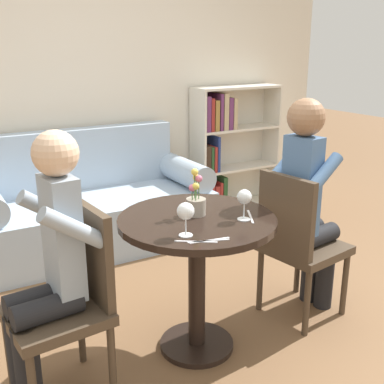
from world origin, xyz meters
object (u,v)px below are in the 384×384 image
chair_left (70,296)px  chair_right (297,240)px  person_right (308,203)px  wine_glass_right (244,198)px  flower_vase (196,201)px  couch (94,209)px  bookshelf_right (224,148)px  wine_glass_left (186,212)px  person_left (48,268)px

chair_left → chair_right: 1.33m
person_right → wine_glass_right: (-0.56, -0.14, 0.16)m
person_right → flower_vase: person_right is taller
wine_glass_right → flower_vase: bearing=133.3°
couch → person_right: (0.75, -1.62, 0.39)m
bookshelf_right → person_right: size_ratio=0.92×
chair_right → person_right: (0.08, 0.02, 0.20)m
chair_left → wine_glass_left: wine_glass_left is taller
couch → flower_vase: bearing=-89.5°
couch → wine_glass_right: 1.86m
chair_right → flower_vase: flower_vase is taller
wine_glass_right → wine_glass_left: bearing=-174.1°
wine_glass_right → bookshelf_right: bearing=58.2°
wine_glass_left → wine_glass_right: bearing=5.9°
bookshelf_right → wine_glass_right: size_ratio=7.74×
flower_vase → bookshelf_right: bearing=52.3°
couch → wine_glass_left: (-0.17, -1.80, 0.55)m
chair_left → wine_glass_left: 0.65m
chair_left → person_left: size_ratio=0.72×
bookshelf_right → chair_left: bearing=-138.3°
chair_right → wine_glass_left: wine_glass_left is taller
chair_left → wine_glass_left: size_ratio=5.71×
person_left → wine_glass_left: bearing=68.6°
person_left → wine_glass_left: person_left is taller
chair_left → wine_glass_right: bearing=75.0°
chair_right → flower_vase: bearing=76.3°
chair_left → person_right: 1.43m
chair_left → bookshelf_right: bearing=126.7°
couch → chair_left: bearing=-112.4°
chair_right → person_right: size_ratio=0.69×
bookshelf_right → wine_glass_left: 2.63m
chair_right → person_left: size_ratio=0.72×
person_left → person_right: person_right is taller
chair_right → flower_vase: 0.73m
bookshelf_right → person_left: bearing=-139.2°
flower_vase → couch: bearing=90.5°
person_left → flower_vase: (0.77, 0.04, 0.16)m
chair_right → wine_glass_right: 0.62m
chair_left → flower_vase: 0.76m
bookshelf_right → chair_right: bearing=-112.1°
bookshelf_right → wine_glass_right: 2.40m
person_right → wine_glass_right: 0.60m
chair_right → wine_glass_left: (-0.83, -0.16, 0.37)m
chair_left → flower_vase: flower_vase is taller
chair_right → person_left: person_left is taller
couch → wine_glass_right: size_ratio=11.78×
couch → bookshelf_right: (1.44, 0.27, 0.30)m
wine_glass_left → chair_right: bearing=10.6°
chair_right → wine_glass_right: wine_glass_right is taller
bookshelf_right → chair_right: (-0.78, -1.91, -0.11)m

